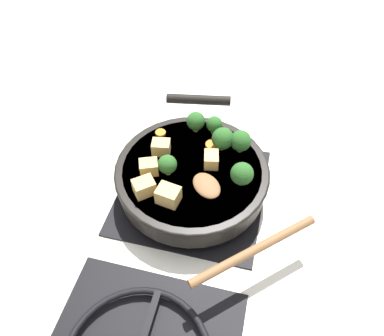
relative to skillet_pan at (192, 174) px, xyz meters
The scene contains 17 objects.
ground_plane 0.06m from the skillet_pan, 100.00° to the left, with size 2.40×2.40×0.00m, color silver.
front_burner_grate 0.04m from the skillet_pan, 100.00° to the left, with size 0.31×0.31×0.03m.
skillet_pan is the anchor object (origin of this frame).
wooden_spoon 0.16m from the skillet_pan, 132.52° to the left, with size 0.25×0.25×0.02m.
tofu_cube_center_large 0.05m from the skillet_pan, 154.45° to the right, with size 0.04×0.03×0.03m, color tan.
tofu_cube_near_handle 0.10m from the skillet_pan, 22.41° to the left, with size 0.04×0.03×0.03m, color tan.
tofu_cube_east_chunk 0.12m from the skillet_pan, 48.87° to the left, with size 0.04×0.03×0.03m, color tan.
tofu_cube_west_chunk 0.09m from the skillet_pan, 19.08° to the right, with size 0.04×0.03×0.03m, color tan.
tofu_cube_back_piece 0.10m from the skillet_pan, 76.02° to the left, with size 0.04×0.03×0.03m, color tan.
broccoli_floret_near_spoon 0.12m from the skillet_pan, 101.37° to the right, with size 0.04×0.04×0.04m.
broccoli_floret_center_top 0.12m from the skillet_pan, 140.81° to the right, with size 0.04×0.04×0.05m.
broccoli_floret_east_rim 0.12m from the skillet_pan, behind, with size 0.05×0.05×0.05m.
broccoli_floret_west_rim 0.10m from the skillet_pan, 126.27° to the right, with size 0.05×0.05×0.05m.
broccoli_floret_north_edge 0.12m from the skillet_pan, 80.28° to the right, with size 0.04×0.04×0.05m.
broccoli_floret_south_cluster 0.07m from the skillet_pan, 31.73° to the left, with size 0.04×0.04×0.05m.
carrot_slice_orange_thin 0.08m from the skillet_pan, 111.44° to the right, with size 0.03×0.03×0.01m, color orange.
carrot_slice_near_center 0.12m from the skillet_pan, 40.82° to the right, with size 0.02×0.02×0.01m, color orange.
Camera 1 is at (-0.12, 0.49, 0.66)m, focal length 35.00 mm.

